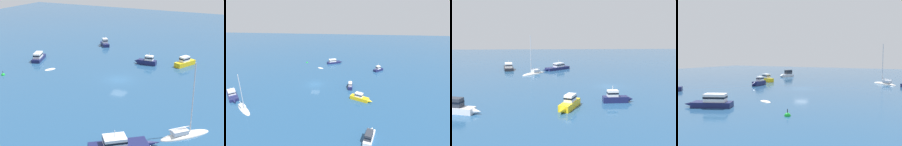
# 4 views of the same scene
# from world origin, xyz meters

# --- Properties ---
(ground_plane) EXTENTS (160.00, 160.00, 0.00)m
(ground_plane) POSITION_xyz_m (0.00, 0.00, 0.00)
(ground_plane) COLOR navy
(launch) EXTENTS (3.35, 6.06, 1.67)m
(launch) POSITION_xyz_m (-19.66, 3.35, 0.69)
(launch) COLOR #191E4C
(launch) RESTS_ON ground
(tender) EXTENTS (1.85, 2.40, 0.34)m
(tender) POSITION_xyz_m (-13.89, -0.72, 0.00)
(tender) COLOR silver
(tender) RESTS_ON ground
(launch_1) EXTENTS (3.55, 5.71, 1.89)m
(launch_1) POSITION_xyz_m (8.26, 13.05, 0.71)
(launch_1) COLOR yellow
(launch_1) RESTS_ON ground
(sloop) EXTENTS (5.53, 5.81, 9.36)m
(sloop) POSITION_xyz_m (14.94, -13.63, 0.15)
(sloop) COLOR silver
(sloop) RESTS_ON ground
(powerboat) EXTENTS (7.17, 6.10, 2.43)m
(powerboat) POSITION_xyz_m (9.31, -19.70, 0.64)
(powerboat) COLOR #191E4C
(powerboat) RESTS_ON ground
(motor_cruiser) EXTENTS (4.54, 1.31, 2.49)m
(motor_cruiser) POSITION_xyz_m (1.16, 10.31, 0.70)
(motor_cruiser) COLOR #191E4C
(motor_cruiser) RESTS_ON ground
(launch_2) EXTENTS (3.69, 4.00, 2.83)m
(launch_2) POSITION_xyz_m (-12.93, 19.70, 0.68)
(launch_2) COLOR #191E4C
(launch_2) RESTS_ON ground
(channel_buoy) EXTENTS (0.69, 0.69, 1.10)m
(channel_buoy) POSITION_xyz_m (-19.53, -6.96, 0.00)
(channel_buoy) COLOR green
(channel_buoy) RESTS_ON ground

